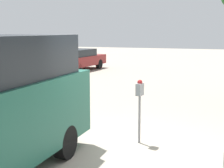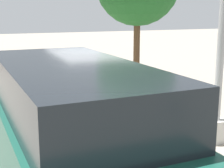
% 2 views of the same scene
% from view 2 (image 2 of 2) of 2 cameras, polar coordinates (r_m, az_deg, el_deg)
% --- Properties ---
extents(ground_plane, '(80.00, 80.00, 0.00)m').
position_cam_2_polar(ground_plane, '(7.98, -0.21, -10.43)').
color(ground_plane, gray).
extents(parking_meter_near, '(0.21, 0.14, 1.38)m').
position_cam_2_polar(parking_meter_near, '(8.41, 0.51, -1.91)').
color(parking_meter_near, gray).
rests_on(parking_meter_near, ground).
extents(lamp_post, '(0.44, 0.44, 6.72)m').
position_cam_2_polar(lamp_post, '(8.11, 17.72, 6.97)').
color(lamp_post, beige).
rests_on(lamp_post, ground).
extents(parked_van, '(5.16, 2.12, 2.33)m').
position_cam_2_polar(parked_van, '(5.09, -6.27, -8.98)').
color(parked_van, '#195142').
rests_on(parked_van, ground).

